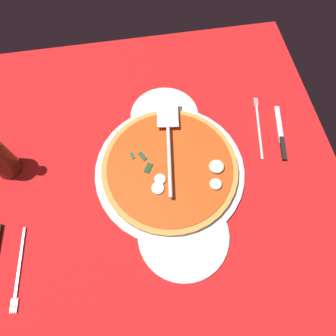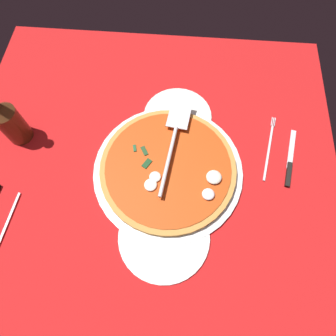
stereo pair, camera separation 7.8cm
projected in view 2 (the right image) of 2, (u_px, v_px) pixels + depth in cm
name	position (u px, v px, depth cm)	size (l,w,h in cm)	color
ground_plane	(147.00, 174.00, 79.83)	(103.88, 103.88, 0.80)	red
checker_pattern	(147.00, 173.00, 79.42)	(103.88, 103.88, 0.10)	silver
pizza_pan	(168.00, 170.00, 79.08)	(40.24, 40.24, 1.19)	silver
dinner_plate_left	(178.00, 116.00, 86.39)	(20.00, 20.00, 1.00)	white
dinner_plate_right	(164.00, 236.00, 71.88)	(22.55, 22.55, 1.00)	white
pizza	(168.00, 168.00, 77.59)	(36.26, 36.26, 3.36)	#C98C40
pizza_server	(174.00, 138.00, 78.30)	(30.24, 7.35, 1.00)	silver
place_setting_far	(279.00, 156.00, 81.17)	(23.29, 17.05, 1.40)	white
beer_bottle	(8.00, 120.00, 76.73)	(6.70, 6.70, 22.04)	#542F17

